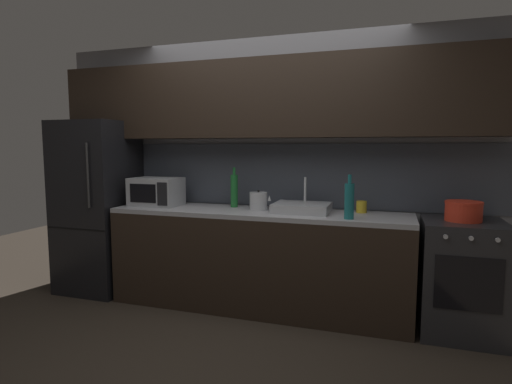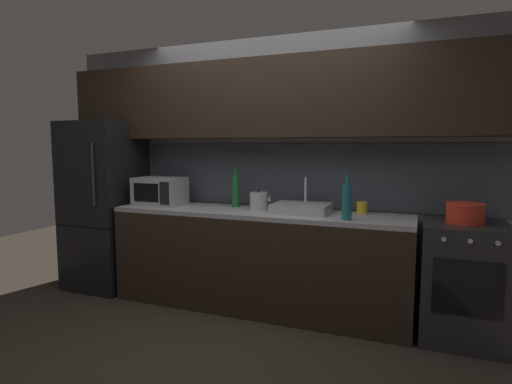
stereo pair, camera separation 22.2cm
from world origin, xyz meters
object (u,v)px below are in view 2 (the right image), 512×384
Objects in this scene: kettle at (259,201)px; mug_yellow at (362,208)px; refrigerator at (105,205)px; cooking_pot at (465,213)px; microwave at (160,191)px; wine_bottle_green at (236,190)px; oven_range at (463,282)px; wine_bottle_teal at (347,201)px.

kettle is 0.90m from mug_yellow.
refrigerator reaches higher than cooking_pot.
wine_bottle_green reaches higher than microwave.
wine_bottle_green is (0.76, 0.13, 0.02)m from microwave.
cooking_pot is at bearing -0.39° from microwave.
wine_bottle_green is 3.70× the size of mug_yellow.
mug_yellow reaches higher than oven_range.
refrigerator is at bearing -178.88° from kettle.
refrigerator is 3.75× the size of microwave.
kettle is 0.72× the size of cooking_pot.
wine_bottle_teal is (2.54, -0.19, 0.19)m from refrigerator.
oven_range is at bearing -7.61° from cooking_pot.
wine_bottle_teal is at bearing -16.78° from wine_bottle_green.
refrigerator is 2.62m from mug_yellow.
mug_yellow is (0.89, 0.14, -0.03)m from kettle.
kettle reaches higher than cooking_pot.
cooking_pot is at bearing -4.30° from wine_bottle_green.
refrigerator is 4.57× the size of wine_bottle_green.
refrigerator is 1.73m from kettle.
cooking_pot is (0.77, -0.17, 0.03)m from mug_yellow.
wine_bottle_teal is 1.30× the size of cooking_pot.
mug_yellow is (0.07, 0.36, -0.10)m from wine_bottle_teal.
wine_bottle_teal reaches higher than cooking_pot.
mug_yellow is at bearing 78.64° from wine_bottle_teal.
microwave is (-2.72, 0.02, 0.58)m from oven_range.
wine_bottle_teal is (1.10, -0.33, -0.01)m from wine_bottle_green.
mug_yellow is at bearing 3.79° from refrigerator.
wine_bottle_teal is at bearing -14.95° from kettle.
wine_bottle_teal is at bearing -4.16° from refrigerator.
mug_yellow is at bearing 8.88° from kettle.
wine_bottle_green is at bearing 175.68° from oven_range.
refrigerator is at bearing -178.45° from microwave.
microwave is at bearing -170.47° from wine_bottle_green.
mug_yellow is at bearing 4.57° from microwave.
kettle is at bearing 1.12° from refrigerator.
wine_bottle_green reaches higher than cooking_pot.
microwave is at bearing 179.61° from cooking_pot.
oven_range is 0.95m from mug_yellow.
microwave reaches higher than oven_range.
refrigerator is 1.91× the size of oven_range.
wine_bottle_green is at bearing 158.09° from kettle.
kettle is 0.55× the size of wine_bottle_teal.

